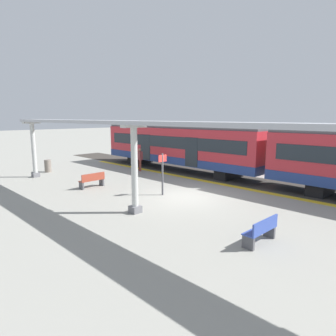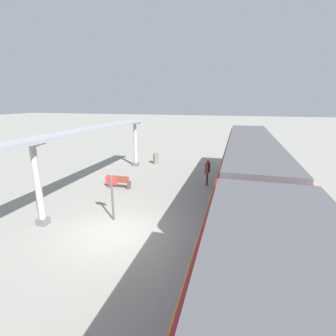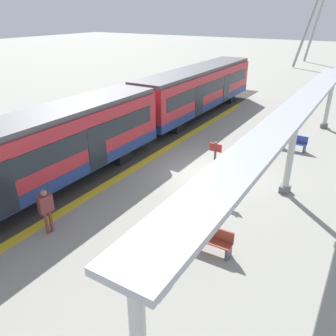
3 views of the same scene
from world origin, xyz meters
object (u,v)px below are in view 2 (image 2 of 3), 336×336
train_near_carriage (250,167)px  passenger_waiting_near_edge (207,169)px  platform_info_sign (112,193)px  trash_bin (156,159)px  canopy_pillar_nearest (135,144)px  canopy_pillar_second (38,185)px  bench_mid_platform (119,182)px

train_near_carriage → passenger_waiting_near_edge: (2.52, -1.65, -0.74)m
platform_info_sign → passenger_waiting_near_edge: 7.18m
train_near_carriage → trash_bin: bearing=-39.3°
canopy_pillar_nearest → canopy_pillar_second: 10.83m
train_near_carriage → platform_info_sign: train_near_carriage is taller
bench_mid_platform → trash_bin: trash_bin is taller
train_near_carriage → passenger_waiting_near_edge: 3.10m
canopy_pillar_nearest → trash_bin: bearing=-138.5°
canopy_pillar_nearest → trash_bin: size_ratio=4.08×
train_near_carriage → canopy_pillar_nearest: size_ratio=3.85×
bench_mid_platform → platform_info_sign: bearing=113.2°
train_near_carriage → canopy_pillar_second: 10.72m
train_near_carriage → canopy_pillar_second: (9.00, 5.82, 0.07)m
bench_mid_platform → platform_info_sign: (-1.74, 4.07, 0.89)m
canopy_pillar_nearest → passenger_waiting_near_edge: canopy_pillar_nearest is taller
canopy_pillar_nearest → platform_info_sign: 10.00m
bench_mid_platform → passenger_waiting_near_edge: 5.80m
platform_info_sign → trash_bin: bearing=-82.2°
trash_bin → passenger_waiting_near_edge: size_ratio=0.53×
canopy_pillar_nearest → passenger_waiting_near_edge: 7.35m
canopy_pillar_second → passenger_waiting_near_edge: canopy_pillar_second is taller
train_near_carriage → bench_mid_platform: size_ratio=9.58×
train_near_carriage → trash_bin: 9.94m
canopy_pillar_nearest → train_near_carriage: bearing=150.9°
trash_bin → bench_mid_platform: bearing=87.7°
canopy_pillar_second → passenger_waiting_near_edge: (-6.48, -7.47, -0.81)m
train_near_carriage → canopy_pillar_nearest: canopy_pillar_nearest is taller
bench_mid_platform → trash_bin: bearing=-92.3°
canopy_pillar_nearest → bench_mid_platform: (-1.12, 5.49, -1.46)m
platform_info_sign → canopy_pillar_nearest: bearing=-73.3°
train_near_carriage → platform_info_sign: (6.14, 4.55, -0.51)m
canopy_pillar_second → platform_info_sign: (-2.87, -1.27, -0.58)m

